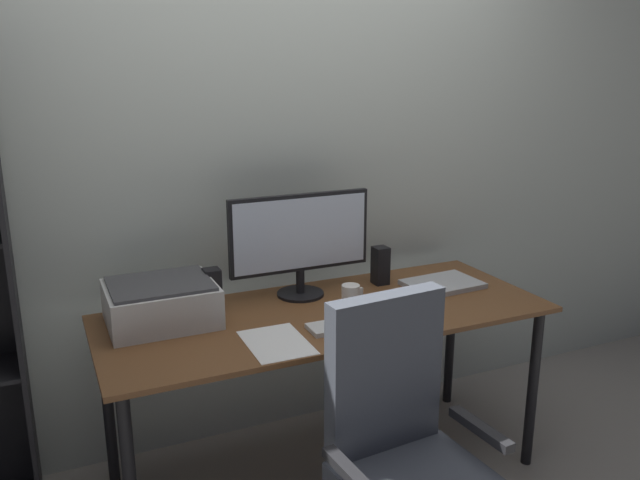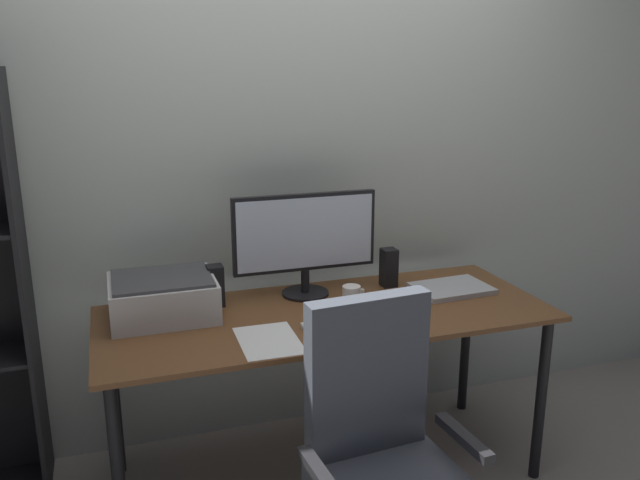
# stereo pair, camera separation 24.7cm
# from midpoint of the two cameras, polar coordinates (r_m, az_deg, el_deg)

# --- Properties ---
(ground_plane) EXTENTS (12.00, 12.00, 0.00)m
(ground_plane) POSITION_cam_midpoint_polar(r_m,az_deg,el_deg) (2.93, -2.04, -19.98)
(ground_plane) COLOR gray
(back_wall) EXTENTS (6.40, 0.10, 2.60)m
(back_wall) POSITION_cam_midpoint_polar(r_m,az_deg,el_deg) (2.91, -6.27, 7.51)
(back_wall) COLOR beige
(back_wall) RESTS_ON ground
(desk) EXTENTS (1.78, 0.71, 0.74)m
(desk) POSITION_cam_midpoint_polar(r_m,az_deg,el_deg) (2.60, -2.18, -7.95)
(desk) COLOR brown
(desk) RESTS_ON ground
(monitor) EXTENTS (0.61, 0.20, 0.44)m
(monitor) POSITION_cam_midpoint_polar(r_m,az_deg,el_deg) (2.67, -4.42, 0.16)
(monitor) COLOR black
(monitor) RESTS_ON desk
(keyboard) EXTENTS (0.29, 0.11, 0.02)m
(keyboard) POSITION_cam_midpoint_polar(r_m,az_deg,el_deg) (2.42, -0.69, -7.59)
(keyboard) COLOR silver
(keyboard) RESTS_ON desk
(mouse) EXTENTS (0.07, 0.10, 0.03)m
(mouse) POSITION_cam_midpoint_polar(r_m,az_deg,el_deg) (2.50, 3.57, -6.66)
(mouse) COLOR black
(mouse) RESTS_ON desk
(coffee_mug) EXTENTS (0.09, 0.07, 0.10)m
(coffee_mug) POSITION_cam_midpoint_polar(r_m,az_deg,el_deg) (2.57, 0.00, -5.13)
(coffee_mug) COLOR white
(coffee_mug) RESTS_ON desk
(laptop) EXTENTS (0.33, 0.25, 0.02)m
(laptop) POSITION_cam_midpoint_polar(r_m,az_deg,el_deg) (2.88, 8.41, -3.92)
(laptop) COLOR #B7BABC
(laptop) RESTS_ON desk
(speaker_left) EXTENTS (0.06, 0.07, 0.17)m
(speaker_left) POSITION_cam_midpoint_polar(r_m,az_deg,el_deg) (2.62, -12.21, -4.35)
(speaker_left) COLOR black
(speaker_left) RESTS_ON desk
(speaker_right) EXTENTS (0.06, 0.07, 0.17)m
(speaker_right) POSITION_cam_midpoint_polar(r_m,az_deg,el_deg) (2.86, 2.93, -2.31)
(speaker_right) COLOR black
(speaker_right) RESTS_ON desk
(printer) EXTENTS (0.40, 0.34, 0.16)m
(printer) POSITION_cam_midpoint_polar(r_m,az_deg,el_deg) (2.54, -16.66, -5.39)
(printer) COLOR silver
(printer) RESTS_ON desk
(paper_sheet) EXTENTS (0.21, 0.30, 0.00)m
(paper_sheet) POSITION_cam_midpoint_polar(r_m,az_deg,el_deg) (2.31, -6.97, -9.07)
(paper_sheet) COLOR white
(paper_sheet) RESTS_ON desk
(office_chair) EXTENTS (0.54, 0.54, 1.01)m
(office_chair) POSITION_cam_midpoint_polar(r_m,az_deg,el_deg) (2.12, 4.20, -20.16)
(office_chair) COLOR #232326
(office_chair) RESTS_ON ground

